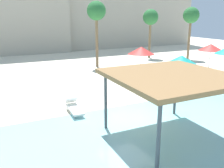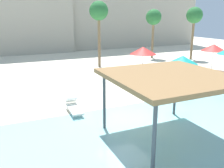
# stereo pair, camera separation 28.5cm
# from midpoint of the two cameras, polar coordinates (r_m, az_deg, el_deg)

# --- Properties ---
(ground_plane) EXTENTS (80.00, 80.00, 0.00)m
(ground_plane) POSITION_cam_midpoint_polar(r_m,az_deg,el_deg) (13.01, 2.54, -7.77)
(ground_plane) COLOR beige
(shade_pavilion) EXTENTS (4.77, 4.77, 2.89)m
(shade_pavilion) POSITION_cam_midpoint_polar(r_m,az_deg,el_deg) (10.19, 12.94, 1.38)
(shade_pavilion) COLOR #42474C
(shade_pavilion) RESTS_ON ground
(beach_umbrella_teal_3) EXTENTS (2.05, 2.05, 2.54)m
(beach_umbrella_teal_3) POSITION_cam_midpoint_polar(r_m,az_deg,el_deg) (17.56, 15.51, 5.54)
(beach_umbrella_teal_3) COLOR silver
(beach_umbrella_teal_3) RESTS_ON ground
(beach_umbrella_red_4) EXTENTS (2.31, 2.31, 2.59)m
(beach_umbrella_red_4) POSITION_cam_midpoint_polar(r_m,az_deg,el_deg) (21.49, 6.49, 7.82)
(beach_umbrella_red_4) COLOR silver
(beach_umbrella_red_4) RESTS_ON ground
(beach_umbrella_red_5) EXTENTS (2.32, 2.32, 2.57)m
(beach_umbrella_red_5) POSITION_cam_midpoint_polar(r_m,az_deg,el_deg) (25.47, 21.83, 7.98)
(beach_umbrella_red_5) COLOR silver
(beach_umbrella_red_5) RESTS_ON ground
(lounge_chair_0) EXTENTS (0.67, 1.92, 0.74)m
(lounge_chair_0) POSITION_cam_midpoint_polar(r_m,az_deg,el_deg) (13.63, -9.47, -5.36)
(lounge_chair_0) COLOR white
(lounge_chair_0) RESTS_ON ground
(palm_tree_0) EXTENTS (1.90, 1.90, 5.97)m
(palm_tree_0) POSITION_cam_midpoint_polar(r_m,az_deg,el_deg) (31.25, 8.75, 14.98)
(palm_tree_0) COLOR brown
(palm_tree_0) RESTS_ON ground
(palm_tree_1) EXTENTS (1.90, 1.90, 6.20)m
(palm_tree_1) POSITION_cam_midpoint_polar(r_m,az_deg,el_deg) (31.39, 17.76, 14.83)
(palm_tree_1) COLOR brown
(palm_tree_1) RESTS_ON ground
(palm_tree_2) EXTENTS (1.90, 1.90, 6.61)m
(palm_tree_2) POSITION_cam_midpoint_polar(r_m,az_deg,el_deg) (25.24, -4.01, 16.36)
(palm_tree_2) COLOR brown
(palm_tree_2) RESTS_ON ground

